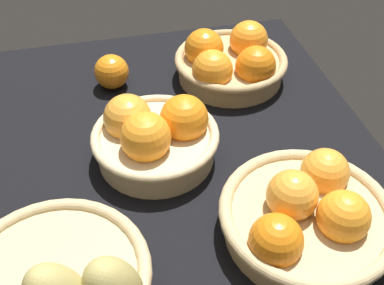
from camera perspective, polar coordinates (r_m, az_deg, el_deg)
name	(u,v)px	position (r cm, az deg, el deg)	size (l,w,h in cm)	color
market_tray	(175,159)	(82.90, -2.06, -2.06)	(84.00, 72.00, 3.00)	black
basket_near_left	(307,215)	(69.50, 13.83, -8.55)	(25.42, 25.42, 10.47)	tan
basket_near_right	(230,62)	(97.59, 4.70, 9.78)	(23.25, 23.25, 10.44)	tan
basket_center	(154,136)	(78.54, -4.59, 0.82)	(21.50, 21.50, 11.40)	#D3BC8C
loose_orange_front_gap	(112,72)	(96.76, -9.76, 8.49)	(6.99, 6.99, 6.99)	orange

